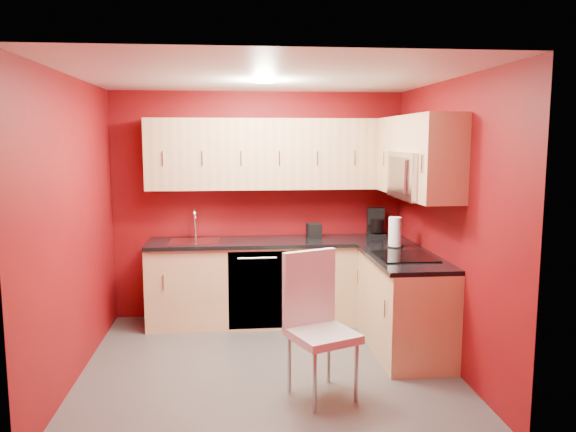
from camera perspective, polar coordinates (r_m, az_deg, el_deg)
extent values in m
plane|color=#474442|center=(5.14, -2.05, -14.92)|extent=(3.20, 3.20, 0.00)
plane|color=white|center=(4.76, -2.20, 14.03)|extent=(3.20, 3.20, 0.00)
plane|color=maroon|center=(6.28, -2.96, 1.10)|extent=(3.20, 0.00, 3.20)
plane|color=maroon|center=(3.32, -0.54, -4.97)|extent=(3.20, 0.00, 3.20)
plane|color=maroon|center=(4.96, -20.91, -1.21)|extent=(0.00, 3.00, 3.00)
plane|color=maroon|center=(5.14, 15.97, -0.69)|extent=(0.00, 3.00, 3.00)
cube|color=#E9B985|center=(6.15, -0.90, -6.78)|extent=(2.80, 0.60, 0.87)
cube|color=#E9B985|center=(5.45, 11.70, -8.87)|extent=(0.60, 1.30, 0.87)
cube|color=black|center=(6.03, -0.90, -2.63)|extent=(2.80, 0.63, 0.04)
cube|color=black|center=(5.32, 11.73, -4.22)|extent=(0.63, 1.27, 0.04)
cube|color=tan|center=(6.07, -1.03, 6.32)|extent=(2.80, 0.35, 0.75)
cube|color=tan|center=(5.85, 11.46, 6.11)|extent=(0.35, 0.57, 0.75)
cube|color=tan|center=(4.76, 15.54, 5.61)|extent=(0.35, 0.22, 0.75)
cube|color=tan|center=(5.21, 13.68, 8.16)|extent=(0.35, 0.76, 0.33)
cube|color=silver|center=(5.22, 13.29, 4.05)|extent=(0.40, 0.76, 0.42)
cube|color=black|center=(5.16, 11.29, 4.07)|extent=(0.02, 0.62, 0.33)
cylinder|color=silver|center=(4.94, 11.83, 3.89)|extent=(0.02, 0.02, 0.29)
cube|color=black|center=(5.28, 11.80, -4.03)|extent=(0.50, 0.55, 0.01)
cube|color=silver|center=(6.02, -9.47, -2.61)|extent=(0.52, 0.42, 0.02)
cylinder|color=silver|center=(6.19, -9.38, -1.05)|extent=(0.02, 0.02, 0.26)
torus|color=silver|center=(6.11, -9.45, 0.06)|extent=(0.02, 0.16, 0.16)
cylinder|color=silver|center=(6.04, -9.48, -0.60)|extent=(0.02, 0.02, 0.12)
cube|color=black|center=(5.85, -3.13, -7.54)|extent=(0.60, 0.02, 0.82)
cylinder|color=white|center=(5.06, -2.41, 13.50)|extent=(0.20, 0.20, 0.01)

